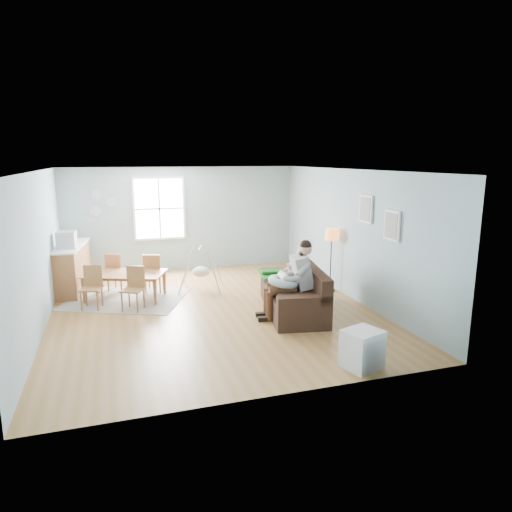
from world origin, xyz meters
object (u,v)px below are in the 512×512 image
object	(u,v)px
father	(293,277)
dining_table	(125,286)
monitor	(66,240)
storage_cube	(362,349)
baby_swing	(201,271)
chair_nw	(116,270)
toddler	(290,271)
chair_se	(134,286)
chair_sw	(92,285)
counter	(72,267)
sofa	(296,296)
floor_lamp	(332,240)
chair_ne	(153,271)

from	to	relation	value
father	dining_table	world-z (taller)	father
monitor	dining_table	bearing A→B (deg)	-32.84
storage_cube	baby_swing	distance (m)	4.80
dining_table	chair_nw	distance (m)	0.75
dining_table	baby_swing	size ratio (longest dim) A/B	1.39
father	chair_nw	size ratio (longest dim) A/B	1.70
dining_table	baby_swing	bearing A→B (deg)	30.11
toddler	chair_se	size ratio (longest dim) A/B	0.99
monitor	chair_se	bearing A→B (deg)	-47.97
chair_sw	counter	size ratio (longest dim) A/B	0.45
counter	sofa	bearing A→B (deg)	-33.95
father	monitor	xyz separation A→B (m)	(-4.07, 2.78, 0.44)
floor_lamp	chair_se	world-z (taller)	floor_lamp
counter	monitor	world-z (taller)	monitor
baby_swing	monitor	bearing A→B (deg)	170.78
chair_se	baby_swing	distance (m)	1.80
storage_cube	chair_se	world-z (taller)	chair_se
chair_sw	chair_se	size ratio (longest dim) A/B	0.99
dining_table	storage_cube	bearing A→B (deg)	-33.52
floor_lamp	chair_sw	size ratio (longest dim) A/B	1.65
toddler	chair_sw	size ratio (longest dim) A/B	0.99
sofa	father	bearing A→B (deg)	-123.90
father	chair_ne	world-z (taller)	father
dining_table	chair_sw	world-z (taller)	chair_sw
floor_lamp	monitor	bearing A→B (deg)	165.46
sofa	toddler	distance (m)	0.49
floor_lamp	chair_sw	distance (m)	5.08
counter	monitor	bearing A→B (deg)	-94.40
toddler	chair_ne	distance (m)	3.13
counter	baby_swing	xyz separation A→B (m)	(2.77, -0.81, -0.10)
chair_nw	baby_swing	bearing A→B (deg)	-13.17
chair_sw	chair_se	bearing A→B (deg)	-23.34
sofa	chair_se	xyz separation A→B (m)	(-2.97, 1.07, 0.16)
dining_table	sofa	bearing A→B (deg)	-8.67
baby_swing	chair_nw	bearing A→B (deg)	166.83
toddler	dining_table	size ratio (longest dim) A/B	0.52
storage_cube	dining_table	size ratio (longest dim) A/B	0.37
storage_cube	chair_se	xyz separation A→B (m)	(-2.93, 3.60, 0.20)
floor_lamp	counter	xyz separation A→B (m)	(-5.50, 1.79, -0.64)
sofa	monitor	distance (m)	5.02
toddler	monitor	size ratio (longest dim) A/B	2.05
monitor	storage_cube	bearing A→B (deg)	-50.01
sofa	monitor	world-z (taller)	monitor
sofa	chair_ne	distance (m)	3.30
father	toddler	xyz separation A→B (m)	(0.15, 0.51, -0.03)
chair_nw	storage_cube	bearing A→B (deg)	-56.96
floor_lamp	chair_nw	bearing A→B (deg)	162.85
sofa	baby_swing	world-z (taller)	baby_swing
dining_table	baby_swing	xyz separation A→B (m)	(1.67, 0.27, 0.14)
dining_table	chair_nw	xyz separation A→B (m)	(-0.16, 0.70, 0.20)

